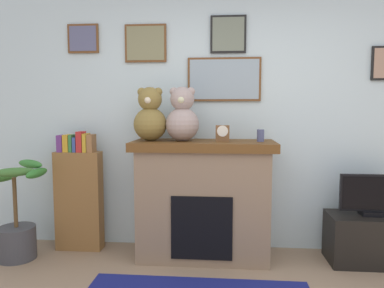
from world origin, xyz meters
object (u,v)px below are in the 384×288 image
(candle_jar, at_px, (261,136))
(mantel_clock, at_px, (223,133))
(bookshelf, at_px, (79,195))
(potted_plant, at_px, (17,223))
(teddy_bear_grey, at_px, (182,117))
(fireplace, at_px, (203,199))
(television, at_px, (373,196))
(teddy_bear_brown, at_px, (150,117))
(tv_stand, at_px, (371,239))

(candle_jar, xyz_separation_m, mantel_clock, (-0.35, -0.00, 0.02))
(bookshelf, xyz_separation_m, mantel_clock, (1.43, -0.09, 0.64))
(potted_plant, height_order, teddy_bear_grey, teddy_bear_grey)
(fireplace, xyz_separation_m, candle_jar, (0.52, -0.02, 0.60))
(television, relative_size, teddy_bear_grey, 1.16)
(candle_jar, relative_size, teddy_bear_brown, 0.22)
(bookshelf, height_order, television, bookshelf)
(tv_stand, distance_m, candle_jar, 1.38)
(bookshelf, height_order, teddy_bear_brown, teddy_bear_brown)
(candle_jar, relative_size, mantel_clock, 0.75)
(bookshelf, bearing_deg, tv_stand, -2.06)
(television, bearing_deg, teddy_bear_brown, 179.72)
(tv_stand, height_order, mantel_clock, mantel_clock)
(candle_jar, bearing_deg, potted_plant, -174.90)
(fireplace, xyz_separation_m, tv_stand, (1.53, -0.03, -0.34))
(fireplace, bearing_deg, bookshelf, 176.66)
(television, bearing_deg, potted_plant, -176.66)
(tv_stand, height_order, television, television)
(bookshelf, xyz_separation_m, potted_plant, (-0.49, -0.29, -0.20))
(bookshelf, distance_m, television, 2.79)
(bookshelf, relative_size, potted_plant, 1.29)
(television, relative_size, teddy_bear_brown, 1.16)
(fireplace, xyz_separation_m, potted_plant, (-1.74, -0.22, -0.22))
(fireplace, xyz_separation_m, television, (1.53, -0.03, 0.07))
(teddy_bear_grey, bearing_deg, teddy_bear_brown, 180.00)
(teddy_bear_brown, bearing_deg, teddy_bear_grey, -0.00)
(fireplace, height_order, teddy_bear_grey, teddy_bear_grey)
(bookshelf, bearing_deg, teddy_bear_brown, -6.93)
(candle_jar, distance_m, teddy_bear_grey, 0.74)
(bookshelf, distance_m, candle_jar, 1.88)
(bookshelf, distance_m, teddy_bear_grey, 1.32)
(fireplace, height_order, television, fireplace)
(fireplace, relative_size, teddy_bear_brown, 2.64)
(fireplace, bearing_deg, teddy_bear_grey, -174.69)
(tv_stand, xyz_separation_m, mantel_clock, (-1.36, 0.01, 0.96))
(tv_stand, bearing_deg, candle_jar, 179.47)
(potted_plant, bearing_deg, teddy_bear_brown, 9.22)
(television, bearing_deg, candle_jar, 179.39)
(candle_jar, xyz_separation_m, teddy_bear_grey, (-0.72, -0.00, 0.17))
(fireplace, height_order, potted_plant, fireplace)
(candle_jar, bearing_deg, mantel_clock, -179.72)
(fireplace, bearing_deg, teddy_bear_brown, -177.90)
(fireplace, distance_m, mantel_clock, 0.65)
(tv_stand, xyz_separation_m, television, (-0.00, -0.00, 0.40))
(teddy_bear_grey, bearing_deg, tv_stand, -0.29)
(television, distance_m, teddy_bear_grey, 1.87)
(television, height_order, candle_jar, candle_jar)
(teddy_bear_grey, bearing_deg, potted_plant, -172.57)
(mantel_clock, relative_size, teddy_bear_brown, 0.30)
(potted_plant, bearing_deg, candle_jar, 5.10)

